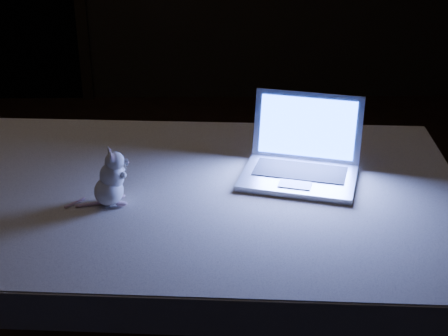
{
  "coord_description": "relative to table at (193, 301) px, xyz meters",
  "views": [
    {
      "loc": [
        0.35,
        -2.25,
        1.62
      ],
      "look_at": [
        0.38,
        -0.62,
        0.86
      ],
      "focal_mm": 52.0,
      "sensor_mm": 36.0,
      "label": 1
    }
  ],
  "objects": [
    {
      "name": "floor",
      "position": [
        -0.28,
        0.6,
        -0.39
      ],
      "size": [
        5.0,
        5.0,
        0.0
      ],
      "primitive_type": "plane",
      "color": "black",
      "rests_on": "ground"
    },
    {
      "name": "table",
      "position": [
        0.0,
        0.0,
        0.0
      ],
      "size": [
        1.51,
        1.03,
        0.78
      ],
      "primitive_type": null,
      "rotation": [
        0.0,
        0.0,
        -0.07
      ],
      "color": "black",
      "rests_on": "floor"
    },
    {
      "name": "tablecloth",
      "position": [
        -0.06,
        -0.05,
        0.35
      ],
      "size": [
        1.71,
        1.3,
        0.1
      ],
      "primitive_type": null,
      "rotation": [
        0.0,
        0.0,
        -0.18
      ],
      "color": "silver",
      "rests_on": "table"
    },
    {
      "name": "laptop",
      "position": [
        0.32,
        0.04,
        0.51
      ],
      "size": [
        0.39,
        0.37,
        0.22
      ],
      "primitive_type": null,
      "rotation": [
        0.0,
        0.0,
        -0.28
      ],
      "color": "silver",
      "rests_on": "tablecloth"
    },
    {
      "name": "plush_mouse",
      "position": [
        -0.21,
        -0.1,
        0.48
      ],
      "size": [
        0.13,
        0.13,
        0.16
      ],
      "primitive_type": null,
      "rotation": [
        0.0,
        0.0,
        -0.16
      ],
      "color": "silver",
      "rests_on": "tablecloth"
    }
  ]
}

